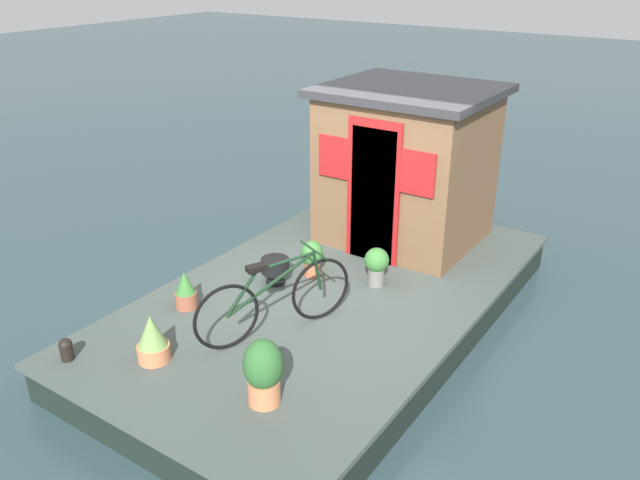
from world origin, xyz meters
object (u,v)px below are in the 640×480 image
Objects in this scene: bicycle at (275,299)px; potted_plant_succulent at (377,264)px; charcoal_grill at (275,266)px; potted_plant_ivy at (312,257)px; mooring_bollard at (66,349)px; potted_plant_rosemary at (152,339)px; potted_plant_sage at (185,291)px; potted_plant_thyme at (263,371)px; houseboat_cabin at (406,165)px.

potted_plant_succulent is (1.47, -0.34, -0.12)m from bicycle.
potted_plant_succulent is at bearing -58.06° from charcoal_grill.
charcoal_grill is at bearing 148.56° from potted_plant_ivy.
potted_plant_ivy is 2.92m from mooring_bollard.
bicycle is 1.25m from potted_plant_rosemary.
potted_plant_thyme is at bearing -114.78° from potted_plant_sage.
potted_plant_succulent is at bearing -12.91° from bicycle.
potted_plant_sage is at bearing 97.52° from bicycle.
houseboat_cabin is 4.68m from mooring_bollard.
bicycle is at bearing -42.06° from mooring_bollard.
potted_plant_succulent is (-1.42, -0.39, -0.76)m from houseboat_cabin.
potted_plant_ivy is at bearing 167.34° from houseboat_cabin.
potted_plant_rosemary is at bearing 94.28° from potted_plant_thyme.
potted_plant_thyme is at bearing -147.57° from bicycle.
houseboat_cabin is at bearing -19.53° from potted_plant_sage.
houseboat_cabin reaches higher than potted_plant_thyme.
potted_plant_succulent is 3.44m from mooring_bollard.
potted_plant_sage is 1.10m from charcoal_grill.
potted_plant_thyme is 2.44m from potted_plant_succulent.
potted_plant_succulent is at bearing 6.24° from potted_plant_thyme.
houseboat_cabin is at bearing -8.95° from potted_plant_rosemary.
charcoal_grill is (-2.04, 0.62, -0.81)m from houseboat_cabin.
charcoal_grill is (0.85, 0.67, -0.17)m from bicycle.
potted_plant_thyme is (-0.95, -0.60, -0.06)m from bicycle.
potted_plant_sage is at bearing -9.74° from mooring_bollard.
bicycle is at bearing -179.01° from houseboat_cabin.
potted_plant_sage is at bearing 137.89° from potted_plant_succulent.
potted_plant_thyme is 2.05m from mooring_bollard.
houseboat_cabin is 4.89× the size of potted_plant_sage.
potted_plant_succulent is at bearing -164.73° from houseboat_cabin.
potted_plant_sage is 1.01m from potted_plant_rosemary.
potted_plant_ivy is at bearing 18.48° from bicycle.
potted_plant_rosemary is 2.10× the size of mooring_bollard.
charcoal_grill is at bearing 35.21° from potted_plant_thyme.
charcoal_grill is 1.45× the size of mooring_bollard.
potted_plant_rosemary is at bearing -56.02° from mooring_bollard.
potted_plant_succulent reaches higher than potted_plant_ivy.
charcoal_grill is (-0.63, 1.00, -0.05)m from potted_plant_succulent.
charcoal_grill is at bearing 163.25° from houseboat_cabin.
potted_plant_ivy is 1.04× the size of potted_plant_sage.
potted_plant_succulent is 1.40× the size of charcoal_grill.
potted_plant_ivy is at bearing 24.89° from potted_plant_thyme.
potted_plant_thyme reaches higher than potted_plant_ivy.
houseboat_cabin is 9.16× the size of mooring_bollard.
mooring_bollard is at bearing 150.32° from potted_plant_succulent.
potted_plant_ivy is 0.47m from charcoal_grill.
mooring_bollard is at bearing 137.94° from bicycle.
potted_plant_rosemary is 1.89m from charcoal_grill.
potted_plant_sage is 0.89× the size of potted_plant_rosemary.
houseboat_cabin is 1.86m from potted_plant_ivy.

